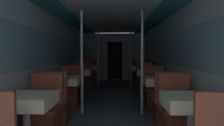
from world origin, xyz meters
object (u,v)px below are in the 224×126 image
dining_table_left_2 (80,73)px  support_pole_left_3 (98,58)px  dining_table_right_0 (191,104)px  chair_right_far_0 (177,119)px  support_pole_left_1 (82,62)px  chair_right_far_2 (145,83)px  dining_table_left_1 (64,82)px  chair_left_far_1 (70,94)px  chair_right_near_1 (166,107)px  chair_right_near_3 (142,80)px  chair_left_far_3 (90,76)px  chair_right_far_1 (155,95)px  dining_table_left_0 (26,103)px  chair_right_far_3 (139,77)px  chair_left_far_0 (43,118)px  chair_left_near_2 (76,89)px  support_pole_right_3 (131,58)px  support_pole_right_1 (142,63)px  chair_left_far_2 (83,83)px  dining_table_right_3 (140,69)px  dining_table_right_1 (160,82)px  chair_right_near_2 (150,89)px  chair_left_near_1 (56,107)px  dining_table_left_3 (88,68)px  chair_left_near_3 (86,80)px  dining_table_right_2 (147,73)px

dining_table_left_2 → support_pole_left_3: bearing=78.8°
dining_table_right_0 → chair_right_far_0: size_ratio=0.81×
support_pole_left_1 → chair_right_far_2: (1.55, 2.38, -0.75)m
dining_table_left_1 → chair_left_far_1: (-0.00, 0.57, -0.36)m
dining_table_left_1 → chair_right_near_1: bearing=-16.6°
dining_table_right_0 → chair_right_near_3: chair_right_near_3 is taller
support_pole_left_1 → chair_right_near_3: support_pole_left_1 is taller
dining_table_left_1 → chair_left_far_3: size_ratio=0.81×
chair_right_far_0 → chair_right_far_1: 1.81m
dining_table_left_0 → chair_left_far_1: (-0.00, 2.38, -0.36)m
chair_right_far_1 → chair_right_near_3: (0.00, 2.49, 0.00)m
chair_right_near_1 → chair_right_far_3: same height
chair_right_far_2 → chair_right_near_3: 0.67m
chair_left_far_0 → dining_table_left_2: bearing=-90.0°
chair_right_far_0 → chair_right_near_3: same height
chair_left_near_2 → chair_right_near_3: same height
dining_table_left_0 → chair_left_near_2: 3.08m
chair_right_far_0 → chair_right_near_3: size_ratio=1.00×
chair_right_far_0 → support_pole_right_3: support_pole_right_3 is taller
support_pole_left_3 → chair_right_far_3: 1.81m
dining_table_left_1 → chair_right_far_1: 2.02m
support_pole_left_1 → support_pole_right_1: bearing=0.0°
dining_table_left_1 → dining_table_left_2: 1.81m
chair_left_far_2 → dining_table_right_3: 2.30m
dining_table_left_1 → support_pole_left_3: (0.36, 3.62, 0.39)m
dining_table_left_0 → chair_right_far_3: 6.31m
dining_table_right_1 → chair_right_far_1: bearing=90.0°
chair_left_far_2 → chair_left_near_2: bearing=90.0°
support_pole_left_1 → dining_table_left_2: 1.89m
chair_right_near_3 → chair_right_near_2: bearing=-90.0°
dining_table_right_0 → support_pole_right_3: support_pole_right_3 is taller
chair_left_near_1 → chair_right_far_2: size_ratio=1.00×
chair_left_far_3 → chair_right_far_0: size_ratio=1.00×
dining_table_left_3 → chair_right_far_0: 5.24m
chair_left_far_1 → chair_right_near_2: same height
chair_left_far_2 → chair_right_far_2: same height
chair_right_far_1 → dining_table_right_3: bearing=-90.0°
dining_table_left_0 → chair_right_far_2: chair_right_far_2 is taller
dining_table_left_0 → chair_left_near_3: bearing=90.0°
chair_left_far_3 → chair_left_near_3: bearing=90.0°
dining_table_left_1 → chair_left_near_2: chair_left_near_2 is taller
support_pole_left_1 → chair_left_far_1: bearing=122.2°
chair_left_near_2 → chair_right_far_3: (1.90, 2.95, 0.00)m
support_pole_right_3 → support_pole_left_1: bearing=-108.2°
chair_left_far_2 → dining_table_left_3: size_ratio=1.24×
support_pole_right_3 → chair_right_far_3: bearing=57.8°
support_pole_left_3 → support_pole_right_1: 3.81m
support_pole_left_3 → dining_table_right_2: size_ratio=2.78×
dining_table_left_1 → support_pole_left_1: size_ratio=0.36×
dining_table_left_3 → support_pole_left_3: size_ratio=0.36×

